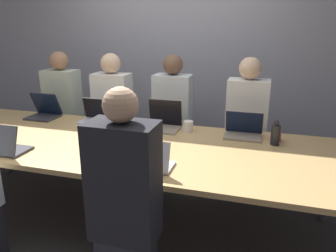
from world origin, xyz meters
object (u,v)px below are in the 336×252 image
laptop_far_left (45,110)px  cup_far_center (188,126)px  person_far_left (64,112)px  bottle_far_midleft (116,119)px  laptop_near_left (1,145)px  cup_far_right (276,136)px  laptop_far_midleft (98,115)px  stapler (157,154)px  laptop_near_midright (147,160)px  laptop_far_center (164,120)px  person_far_center (173,120)px  laptop_far_right (243,129)px  person_far_midleft (113,118)px  person_near_midright (125,205)px  bottle_far_right (275,134)px  cup_near_midright (118,154)px  person_far_right (246,129)px

laptop_far_left → cup_far_center: laptop_far_left is taller
person_far_left → bottle_far_midleft: bearing=-28.9°
laptop_near_left → cup_far_right: bearing=-156.2°
laptop_far_midleft → laptop_near_left: size_ratio=0.97×
laptop_near_left → stapler: (1.19, 0.27, -0.04)m
laptop_near_midright → laptop_far_center: laptop_far_center is taller
laptop_far_center → laptop_near_left: bearing=-136.6°
laptop_far_center → person_far_center: bearing=95.0°
stapler → laptop_far_right: bearing=14.7°
person_far_center → stapler: bearing=-79.8°
laptop_far_right → cup_far_center: laptop_far_right is taller
person_far_midleft → person_far_center: person_far_midleft is taller
person_near_midright → person_far_midleft: (-0.87, 1.65, 0.01)m
bottle_far_midleft → stapler: 0.86m
laptop_far_center → person_far_center: 0.47m
laptop_far_right → cup_far_right: bearing=-7.1°
cup_far_right → bottle_far_right: bearing=-96.0°
laptop_far_midleft → stapler: bearing=-39.0°
laptop_far_center → stapler: size_ratio=2.20×
bottle_far_midleft → person_far_left: person_far_left is taller
person_near_midright → bottle_far_midleft: (-0.61, 1.21, 0.15)m
cup_far_right → cup_far_center: cup_far_center is taller
laptop_far_right → bottle_far_right: size_ratio=1.58×
bottle_far_right → laptop_far_midleft: 1.74m
laptop_far_midleft → laptop_far_center: bearing=-1.5°
person_near_midright → laptop_near_left: 1.24m
laptop_far_right → laptop_far_midleft: bearing=178.3°
laptop_near_midright → person_far_midleft: person_far_midleft is taller
laptop_far_center → laptop_near_left: 1.40m
person_near_midright → person_far_midleft: 1.86m
bottle_far_midleft → person_far_left: bearing=151.1°
cup_near_midright → stapler: cup_near_midright is taller
person_near_midright → person_far_center: 1.77m
cup_near_midright → cup_far_center: bearing=66.6°
person_far_midleft → cup_far_right: bearing=-13.1°
laptop_near_midright → bottle_far_midleft: laptop_near_midright is taller
cup_far_right → person_near_midright: bearing=-124.8°
bottle_far_midleft → laptop_near_left: (-0.57, -0.86, -0.02)m
laptop_far_right → stapler: (-0.58, -0.67, -0.04)m
laptop_far_center → cup_near_midright: bearing=-96.8°
person_far_midleft → stapler: 1.36m
person_near_midright → laptop_far_center: size_ratio=4.20×
cup_far_right → laptop_far_left: bearing=178.4°
laptop_far_center → laptop_near_left: laptop_far_center is taller
person_far_right → person_near_midright: 1.77m
person_far_center → bottle_far_right: bearing=-30.1°
cup_far_center → laptop_near_midright: bearing=-95.2°
cup_near_midright → laptop_far_midleft: size_ratio=0.26×
cup_near_midright → laptop_far_center: (0.10, 0.83, 0.04)m
laptop_far_midleft → stapler: (0.88, -0.71, -0.04)m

